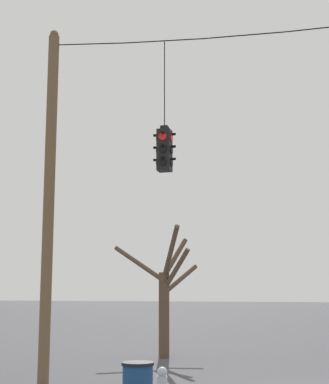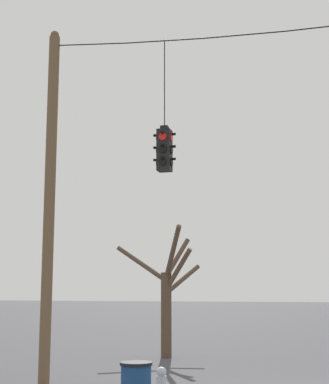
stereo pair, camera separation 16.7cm
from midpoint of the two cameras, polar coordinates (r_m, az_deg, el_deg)
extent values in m
cylinder|color=brown|center=(15.82, -11.45, -0.99)|extent=(0.29, 0.29, 9.29)
sphere|color=brown|center=(17.14, -10.93, 14.77)|extent=(0.23, 0.23, 0.23)
cylinder|color=black|center=(16.58, -7.61, 14.04)|extent=(2.09, 0.03, 0.20)
cylinder|color=black|center=(15.91, -0.40, 14.45)|extent=(2.09, 0.03, 0.14)
cylinder|color=black|center=(15.51, 7.34, 14.84)|extent=(2.09, 0.03, 0.09)
cylinder|color=black|center=(15.41, 15.35, 15.16)|extent=(2.09, 0.03, 0.03)
cube|color=black|center=(14.95, -0.32, 4.05)|extent=(0.34, 0.34, 1.08)
cube|color=black|center=(15.10, -0.32, 6.22)|extent=(0.19, 0.19, 0.10)
cylinder|color=black|center=(15.47, -0.31, 10.52)|extent=(0.02, 0.02, 2.31)
cylinder|color=red|center=(14.86, -0.50, 5.42)|extent=(0.20, 0.03, 0.20)
cylinder|color=black|center=(14.84, -0.55, 5.80)|extent=(0.07, 0.12, 0.07)
cylinder|color=black|center=(14.78, -0.51, 4.21)|extent=(0.20, 0.03, 0.20)
cylinder|color=black|center=(14.76, -0.55, 4.59)|extent=(0.07, 0.12, 0.07)
cylinder|color=black|center=(14.71, -0.51, 2.99)|extent=(0.20, 0.03, 0.20)
cylinder|color=black|center=(14.68, -0.55, 3.37)|extent=(0.07, 0.12, 0.07)
cylinder|color=red|center=(15.20, -0.14, 5.08)|extent=(0.20, 0.03, 0.20)
cylinder|color=black|center=(15.27, -0.10, 5.36)|extent=(0.07, 0.12, 0.07)
cylinder|color=black|center=(15.13, -0.14, 3.89)|extent=(0.20, 0.03, 0.20)
cylinder|color=black|center=(15.19, -0.10, 4.18)|extent=(0.07, 0.12, 0.07)
cylinder|color=black|center=(15.05, -0.14, 2.70)|extent=(0.20, 0.03, 0.20)
cylinder|color=black|center=(15.12, -0.10, 3.00)|extent=(0.07, 0.12, 0.07)
cylinder|color=red|center=(15.08, -1.00, 5.20)|extent=(0.03, 0.20, 0.20)
cylinder|color=black|center=(15.11, -1.17, 5.52)|extent=(0.12, 0.07, 0.07)
cylinder|color=black|center=(15.00, -1.01, 4.01)|extent=(0.03, 0.20, 0.20)
cylinder|color=black|center=(15.03, -1.17, 4.33)|extent=(0.12, 0.07, 0.07)
cylinder|color=black|center=(14.93, -1.01, 2.80)|extent=(0.03, 0.20, 0.20)
cylinder|color=black|center=(14.96, -1.17, 3.13)|extent=(0.12, 0.07, 0.07)
cylinder|color=red|center=(14.98, 0.37, 5.29)|extent=(0.03, 0.20, 0.20)
cylinder|color=black|center=(15.00, 0.53, 5.64)|extent=(0.12, 0.07, 0.07)
cylinder|color=black|center=(14.91, 0.37, 4.09)|extent=(0.03, 0.20, 0.20)
cylinder|color=black|center=(14.92, 0.54, 4.44)|extent=(0.12, 0.07, 0.07)
cylinder|color=black|center=(14.83, 0.37, 2.88)|extent=(0.03, 0.20, 0.20)
cylinder|color=black|center=(14.84, 0.54, 3.23)|extent=(0.12, 0.07, 0.07)
cylinder|color=brown|center=(21.38, -0.28, -11.80)|extent=(0.38, 0.38, 2.98)
cylinder|color=brown|center=(21.67, 0.80, -6.40)|extent=(0.86, 0.96, 1.47)
cylinder|color=brown|center=(20.71, 0.35, -5.90)|extent=(1.00, 1.42, 1.86)
cylinder|color=brown|center=(21.02, 0.89, -7.53)|extent=(1.19, 0.68, 1.52)
cylinder|color=brown|center=(21.92, 1.31, -8.47)|extent=(1.07, 1.54, 1.14)
cylinder|color=brown|center=(21.84, -2.67, -6.97)|extent=(2.11, 0.58, 1.39)
sphere|color=silver|center=(13.05, -0.61, -17.07)|extent=(0.22, 0.22, 0.22)
cylinder|color=black|center=(11.80, -3.03, -16.29)|extent=(0.63, 0.63, 0.06)
camera|label=1|loc=(0.08, -90.32, 0.05)|focal=55.00mm
camera|label=2|loc=(0.08, 89.68, -0.05)|focal=55.00mm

